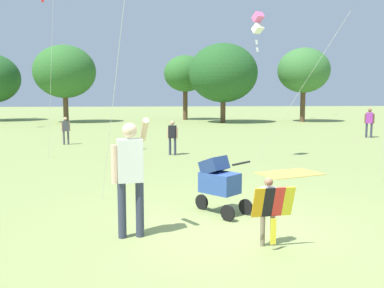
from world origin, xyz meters
TOP-DOWN VIEW (x-y plane):
  - ground_plane at (0.00, 0.00)m, footprint 120.00×120.00m
  - treeline_distant at (-6.50, 25.61)m, footprint 34.75×7.50m
  - child_with_butterfly_kite at (0.39, -0.78)m, footprint 0.59×0.37m
  - person_adult_flyer at (-1.55, -0.23)m, footprint 0.56×0.57m
  - stroller at (-0.07, 0.91)m, footprint 0.96×0.99m
  - kite_orange_delta at (1.94, 6.73)m, footprint 1.71×3.35m
  - person_couple_left at (8.89, 13.18)m, footprint 0.40×0.31m
  - person_kid_running at (-4.94, 11.48)m, footprint 0.35×0.23m
  - person_back_turned at (-0.65, 8.16)m, footprint 0.36×0.23m
  - picnic_blanket at (2.33, 4.49)m, footprint 1.85×1.52m

SIDE VIEW (x-z plane):
  - ground_plane at x=0.00m, z-range 0.00..0.00m
  - picnic_blanket at x=2.33m, z-range 0.00..0.02m
  - child_with_butterfly_kite at x=0.39m, z-range 0.10..1.07m
  - stroller at x=-0.07m, z-range 0.09..1.12m
  - person_kid_running at x=-4.94m, z-range 0.10..1.25m
  - person_back_turned at x=-0.65m, z-range 0.11..1.29m
  - person_couple_left at x=8.89m, z-range 0.12..1.52m
  - person_adult_flyer at x=-1.55m, z-range 0.14..1.92m
  - treeline_distant at x=-6.50m, z-range 0.52..6.82m
  - kite_orange_delta at x=1.94m, z-range 1.93..6.52m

